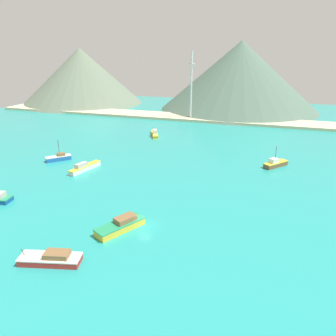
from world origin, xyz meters
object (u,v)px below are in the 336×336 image
at_px(fishing_boat_2, 84,167).
at_px(fishing_boat_8, 155,134).
at_px(fishing_boat_4, 121,225).
at_px(radio_tower, 191,86).
at_px(fishing_boat_0, 52,259).
at_px(fishing_boat_5, 59,158).
at_px(fishing_boat_7, 275,164).

distance_m(fishing_boat_2, fishing_boat_8, 42.20).
relative_size(fishing_boat_4, radio_tower, 0.32).
xyz_separation_m(fishing_boat_2, radio_tower, (11.21, 76.11, 15.17)).
distance_m(fishing_boat_0, fishing_boat_4, 13.70).
height_order(fishing_boat_2, radio_tower, radio_tower).
bearing_deg(radio_tower, fishing_boat_5, -108.20).
bearing_deg(radio_tower, fishing_boat_0, -86.84).
xyz_separation_m(fishing_boat_4, fishing_boat_8, (-18.13, 66.91, -0.05)).
bearing_deg(fishing_boat_2, fishing_boat_5, 157.33).
height_order(fishing_boat_8, radio_tower, radio_tower).
distance_m(fishing_boat_4, fishing_boat_5, 46.74).
height_order(fishing_boat_0, fishing_boat_2, fishing_boat_2).
height_order(fishing_boat_0, fishing_boat_8, fishing_boat_8).
xyz_separation_m(fishing_boat_5, fishing_boat_8, (17.59, 36.78, 0.02)).
relative_size(fishing_boat_0, fishing_boat_5, 1.47).
xyz_separation_m(fishing_boat_2, fishing_boat_8, (5.44, 41.85, -0.01)).
height_order(fishing_boat_4, fishing_boat_5, fishing_boat_5).
relative_size(fishing_boat_4, fishing_boat_8, 0.94).
bearing_deg(fishing_boat_7, radio_tower, 125.07).
distance_m(fishing_boat_2, fishing_boat_4, 34.41).
relative_size(fishing_boat_8, radio_tower, 0.34).
height_order(fishing_boat_5, fishing_boat_8, fishing_boat_5).
relative_size(fishing_boat_7, fishing_boat_8, 0.73).
bearing_deg(fishing_boat_8, radio_tower, 80.44).
relative_size(fishing_boat_5, fishing_boat_7, 0.89).
bearing_deg(fishing_boat_7, fishing_boat_4, -121.22).
bearing_deg(fishing_boat_4, radio_tower, 96.97).
distance_m(fishing_boat_0, radio_tower, 114.64).
bearing_deg(fishing_boat_4, fishing_boat_8, 105.16).
height_order(fishing_boat_0, radio_tower, radio_tower).
bearing_deg(fishing_boat_4, fishing_boat_5, 139.84).
bearing_deg(fishing_boat_7, fishing_boat_8, 154.03).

